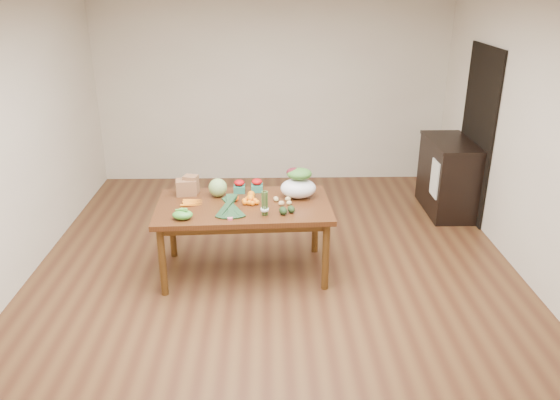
{
  "coord_description": "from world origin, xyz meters",
  "views": [
    {
      "loc": [
        -0.06,
        -4.79,
        2.81
      ],
      "look_at": [
        0.04,
        0.0,
        0.86
      ],
      "focal_mm": 35.0,
      "sensor_mm": 36.0,
      "label": 1
    }
  ],
  "objects_px": {
    "dining_table": "(244,238)",
    "mandarin_cluster": "(250,200)",
    "cabinet": "(447,176)",
    "paper_bag": "(186,186)",
    "cabbage": "(218,188)",
    "kale_bunch": "(230,207)",
    "salad_bag": "(298,185)",
    "asparagus_bundle": "(265,203)"
  },
  "relations": [
    {
      "from": "mandarin_cluster",
      "to": "dining_table",
      "type": "bearing_deg",
      "value": -173.05
    },
    {
      "from": "cabbage",
      "to": "kale_bunch",
      "type": "xyz_separation_m",
      "value": [
        0.15,
        -0.49,
        -0.01
      ]
    },
    {
      "from": "paper_bag",
      "to": "kale_bunch",
      "type": "distance_m",
      "value": 0.72
    },
    {
      "from": "cabinet",
      "to": "salad_bag",
      "type": "xyz_separation_m",
      "value": [
        -1.98,
        -1.37,
        0.42
      ]
    },
    {
      "from": "paper_bag",
      "to": "cabbage",
      "type": "bearing_deg",
      "value": -9.37
    },
    {
      "from": "paper_bag",
      "to": "mandarin_cluster",
      "type": "distance_m",
      "value": 0.71
    },
    {
      "from": "dining_table",
      "to": "cabinet",
      "type": "height_order",
      "value": "cabinet"
    },
    {
      "from": "cabbage",
      "to": "salad_bag",
      "type": "relative_size",
      "value": 0.52
    },
    {
      "from": "kale_bunch",
      "to": "asparagus_bundle",
      "type": "height_order",
      "value": "asparagus_bundle"
    },
    {
      "from": "paper_bag",
      "to": "mandarin_cluster",
      "type": "height_order",
      "value": "paper_bag"
    },
    {
      "from": "cabinet",
      "to": "kale_bunch",
      "type": "height_order",
      "value": "cabinet"
    },
    {
      "from": "dining_table",
      "to": "kale_bunch",
      "type": "distance_m",
      "value": 0.54
    },
    {
      "from": "asparagus_bundle",
      "to": "cabinet",
      "type": "bearing_deg",
      "value": 35.53
    },
    {
      "from": "dining_table",
      "to": "kale_bunch",
      "type": "xyz_separation_m",
      "value": [
        -0.11,
        -0.26,
        0.45
      ]
    },
    {
      "from": "dining_table",
      "to": "salad_bag",
      "type": "height_order",
      "value": "salad_bag"
    },
    {
      "from": "cabinet",
      "to": "mandarin_cluster",
      "type": "xyz_separation_m",
      "value": [
        -2.46,
        -1.53,
        0.32
      ]
    },
    {
      "from": "asparagus_bundle",
      "to": "salad_bag",
      "type": "relative_size",
      "value": 0.7
    },
    {
      "from": "paper_bag",
      "to": "kale_bunch",
      "type": "bearing_deg",
      "value": -48.44
    },
    {
      "from": "asparagus_bundle",
      "to": "kale_bunch",
      "type": "bearing_deg",
      "value": 174.48
    },
    {
      "from": "asparagus_bundle",
      "to": "salad_bag",
      "type": "xyz_separation_m",
      "value": [
        0.34,
        0.45,
        0.01
      ]
    },
    {
      "from": "kale_bunch",
      "to": "asparagus_bundle",
      "type": "distance_m",
      "value": 0.33
    },
    {
      "from": "cabbage",
      "to": "salad_bag",
      "type": "distance_m",
      "value": 0.82
    },
    {
      "from": "salad_bag",
      "to": "kale_bunch",
      "type": "bearing_deg",
      "value": -146.77
    },
    {
      "from": "dining_table",
      "to": "salad_bag",
      "type": "relative_size",
      "value": 4.73
    },
    {
      "from": "kale_bunch",
      "to": "salad_bag",
      "type": "distance_m",
      "value": 0.79
    },
    {
      "from": "kale_bunch",
      "to": "paper_bag",
      "type": "bearing_deg",
      "value": 128.99
    },
    {
      "from": "cabinet",
      "to": "paper_bag",
      "type": "xyz_separation_m",
      "value": [
        -3.12,
        -1.26,
        0.38
      ]
    },
    {
      "from": "mandarin_cluster",
      "to": "asparagus_bundle",
      "type": "relative_size",
      "value": 0.72
    },
    {
      "from": "mandarin_cluster",
      "to": "kale_bunch",
      "type": "bearing_deg",
      "value": -123.72
    },
    {
      "from": "cabbage",
      "to": "salad_bag",
      "type": "bearing_deg",
      "value": -3.73
    },
    {
      "from": "cabinet",
      "to": "paper_bag",
      "type": "distance_m",
      "value": 3.39
    },
    {
      "from": "cabinet",
      "to": "paper_bag",
      "type": "bearing_deg",
      "value": -157.98
    },
    {
      "from": "cabbage",
      "to": "kale_bunch",
      "type": "bearing_deg",
      "value": -72.51
    },
    {
      "from": "dining_table",
      "to": "asparagus_bundle",
      "type": "xyz_separation_m",
      "value": [
        0.21,
        -0.28,
        0.5
      ]
    },
    {
      "from": "dining_table",
      "to": "mandarin_cluster",
      "type": "xyz_separation_m",
      "value": [
        0.07,
        0.01,
        0.42
      ]
    },
    {
      "from": "cabinet",
      "to": "kale_bunch",
      "type": "distance_m",
      "value": 3.22
    },
    {
      "from": "cabinet",
      "to": "cabbage",
      "type": "distance_m",
      "value": 3.12
    },
    {
      "from": "cabinet",
      "to": "mandarin_cluster",
      "type": "relative_size",
      "value": 5.67
    },
    {
      "from": "kale_bunch",
      "to": "salad_bag",
      "type": "xyz_separation_m",
      "value": [
        0.66,
        0.43,
        0.06
      ]
    },
    {
      "from": "paper_bag",
      "to": "salad_bag",
      "type": "distance_m",
      "value": 1.15
    },
    {
      "from": "cabinet",
      "to": "cabbage",
      "type": "bearing_deg",
      "value": -154.8
    },
    {
      "from": "cabinet",
      "to": "mandarin_cluster",
      "type": "height_order",
      "value": "cabinet"
    }
  ]
}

